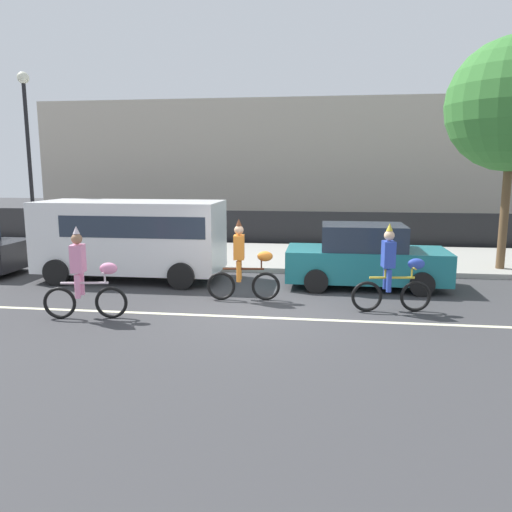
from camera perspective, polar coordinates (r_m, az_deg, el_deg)
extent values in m
plane|color=#38383A|center=(10.93, -0.22, -6.26)|extent=(80.00, 80.00, 0.00)
cube|color=beige|center=(10.45, -0.60, -6.99)|extent=(36.00, 0.14, 0.01)
cube|color=#9E9B93|center=(17.21, 2.76, -0.05)|extent=(60.00, 5.00, 0.15)
cube|color=black|center=(19.99, 3.50, 3.13)|extent=(40.00, 0.08, 1.40)
cube|color=#B2A899|center=(28.40, 6.80, 10.15)|extent=(28.00, 8.00, 6.42)
torus|color=black|center=(10.72, -16.21, -5.13)|extent=(0.67, 0.18, 0.67)
torus|color=black|center=(11.03, -21.52, -5.01)|extent=(0.67, 0.18, 0.67)
cylinder|color=silver|center=(10.77, -19.02, -2.94)|extent=(0.96, 0.21, 0.05)
cylinder|color=silver|center=(10.79, -19.81, -2.46)|extent=(0.04, 0.04, 0.18)
cylinder|color=silver|center=(10.62, -16.89, -2.35)|extent=(0.04, 0.04, 0.23)
cylinder|color=silver|center=(10.60, -16.92, -1.74)|extent=(0.11, 0.50, 0.03)
ellipsoid|color=pink|center=(10.57, -16.50, -1.37)|extent=(0.39, 0.26, 0.24)
cube|color=pink|center=(10.70, -19.69, -0.26)|extent=(0.29, 0.36, 0.56)
sphere|color=#9E7051|center=(10.64, -19.81, 1.86)|extent=(0.22, 0.22, 0.22)
cone|color=silver|center=(10.62, -19.87, 2.82)|extent=(0.14, 0.14, 0.16)
cylinder|color=pink|center=(10.67, -19.74, -3.30)|extent=(0.11, 0.11, 0.48)
cylinder|color=pink|center=(10.93, -19.30, -2.97)|extent=(0.11, 0.11, 0.48)
torus|color=black|center=(11.69, 1.13, -3.49)|extent=(0.67, 0.14, 0.67)
torus|color=black|center=(11.75, -4.00, -3.44)|extent=(0.67, 0.14, 0.67)
cylinder|color=#4C2614|center=(11.62, -1.45, -1.48)|extent=(0.97, 0.15, 0.05)
cylinder|color=#4C2614|center=(11.61, -2.19, -1.04)|extent=(0.04, 0.04, 0.18)
cylinder|color=#4C2614|center=(11.58, 0.62, -0.93)|extent=(0.04, 0.04, 0.23)
cylinder|color=#4C2614|center=(11.56, 0.62, -0.37)|extent=(0.08, 0.50, 0.03)
ellipsoid|color=orange|center=(11.55, 1.04, -0.03)|extent=(0.38, 0.24, 0.24)
cube|color=orange|center=(11.54, -1.96, 1.01)|extent=(0.27, 0.34, 0.56)
sphere|color=tan|center=(11.48, -1.97, 2.98)|extent=(0.22, 0.22, 0.22)
cone|color=#4C2614|center=(11.46, -1.98, 3.88)|extent=(0.14, 0.14, 0.16)
cylinder|color=orange|center=(11.50, -1.99, -1.81)|extent=(0.11, 0.11, 0.48)
cylinder|color=orange|center=(11.77, -1.90, -1.53)|extent=(0.11, 0.11, 0.48)
torus|color=black|center=(11.31, 17.76, -4.43)|extent=(0.67, 0.16, 0.67)
torus|color=black|center=(11.04, 12.55, -4.54)|extent=(0.67, 0.16, 0.67)
cylinder|color=gold|center=(11.07, 15.28, -2.40)|extent=(0.96, 0.18, 0.05)
cylinder|color=gold|center=(11.01, 14.55, -1.95)|extent=(0.04, 0.04, 0.18)
cylinder|color=gold|center=(11.16, 17.39, -1.80)|extent=(0.04, 0.04, 0.23)
cylinder|color=gold|center=(11.14, 17.42, -1.22)|extent=(0.10, 0.50, 0.03)
ellipsoid|color=#2D47B2|center=(11.15, 17.85, -0.87)|extent=(0.38, 0.25, 0.24)
cube|color=#2D47B2|center=(10.95, 14.90, 0.20)|extent=(0.28, 0.35, 0.56)
sphere|color=beige|center=(10.89, 14.99, 2.28)|extent=(0.22, 0.22, 0.22)
cone|color=gold|center=(10.87, 15.03, 3.22)|extent=(0.14, 0.14, 0.16)
cylinder|color=#2D47B2|center=(10.92, 14.96, -2.77)|extent=(0.11, 0.11, 0.48)
cylinder|color=#2D47B2|center=(11.18, 14.59, -2.46)|extent=(0.11, 0.11, 0.48)
cube|color=white|center=(14.23, -14.09, 2.28)|extent=(5.00, 2.00, 1.90)
cube|color=#283342|center=(14.05, -12.63, 3.68)|extent=(3.90, 2.02, 0.56)
cylinder|color=black|center=(12.89, -8.53, -2.27)|extent=(0.70, 0.22, 0.70)
cylinder|color=black|center=(14.79, -6.38, -0.66)|extent=(0.70, 0.22, 0.70)
cylinder|color=black|center=(14.21, -21.82, -1.74)|extent=(0.70, 0.22, 0.70)
cylinder|color=black|center=(15.95, -18.32, -0.33)|extent=(0.70, 0.22, 0.70)
cube|color=#1E727A|center=(13.31, 12.45, -0.91)|extent=(4.10, 1.72, 0.80)
cube|color=#232D3D|center=(13.19, 12.13, 2.17)|extent=(2.10, 1.58, 0.64)
cylinder|color=black|center=(12.71, 18.44, -3.08)|extent=(0.60, 0.20, 0.60)
cylinder|color=black|center=(14.36, 17.19, -1.56)|extent=(0.60, 0.20, 0.60)
cylinder|color=black|center=(12.48, 6.88, -2.87)|extent=(0.60, 0.20, 0.60)
cylinder|color=black|center=(14.16, 7.00, -1.34)|extent=(0.60, 0.20, 0.60)
cylinder|color=black|center=(17.00, -25.91, -0.40)|extent=(0.60, 0.20, 0.60)
cylinder|color=black|center=(17.63, -24.38, 8.56)|extent=(0.12, 0.12, 5.50)
sphere|color=#EAEACC|center=(17.85, -25.08, 17.98)|extent=(0.36, 0.36, 0.36)
cylinder|color=brown|center=(16.22, 26.53, 4.59)|extent=(0.24, 0.24, 3.37)
cylinder|color=#33333D|center=(19.41, -12.92, 2.33)|extent=(0.20, 0.20, 0.85)
cube|color=black|center=(19.33, -13.00, 4.40)|extent=(0.32, 0.20, 0.56)
sphere|color=beige|center=(19.30, -13.04, 5.55)|extent=(0.20, 0.20, 0.20)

